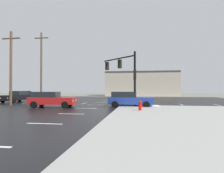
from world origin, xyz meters
The scene contains 12 objects.
ground_plane centered at (0.00, 0.00, 0.00)m, with size 120.00×120.00×0.00m, color slate.
road_asphalt centered at (0.00, 0.00, 0.01)m, with size 44.00×44.00×0.02m, color black.
snow_strip_curbside centered at (5.00, -4.00, 0.17)m, with size 4.00×1.60×0.06m, color white.
lane_markings centered at (1.20, -1.38, 0.02)m, with size 36.15×36.15×0.01m.
traffic_signal_mast centered at (3.52, -3.49, 3.86)m, with size 3.93×3.79×5.51m.
fire_hydrant centered at (5.09, -7.94, 0.54)m, with size 0.48×0.26×0.79m.
strip_building_background centered at (5.64, 28.81, 3.24)m, with size 19.02×8.00×6.48m.
sedan_red centered at (-3.86, -5.43, 0.85)m, with size 4.66×2.36×1.58m.
sedan_black centered at (-11.83, 0.79, 0.85)m, with size 2.42×4.68×1.58m.
sedan_blue centered at (3.99, -4.10, 0.85)m, with size 4.55×2.05×1.58m.
utility_pole_mid centered at (-9.54, -3.81, 4.45)m, with size 2.20×0.28×8.49m.
utility_pole_far centered at (-9.67, 3.18, 5.43)m, with size 2.20×0.28×10.41m.
Camera 1 is at (5.05, -23.52, 1.89)m, focal length 30.33 mm.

